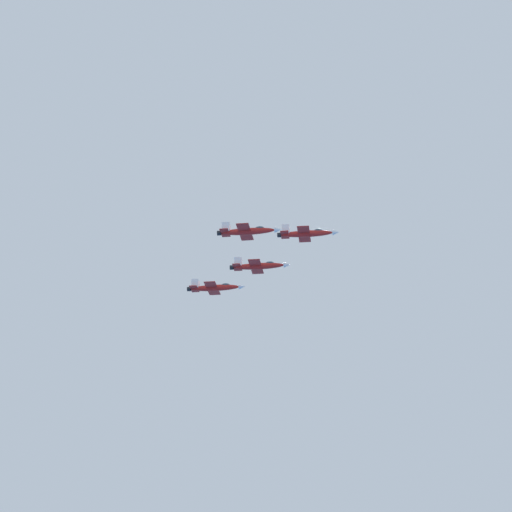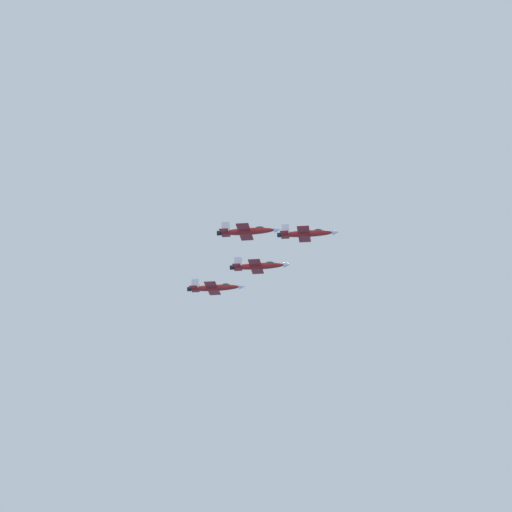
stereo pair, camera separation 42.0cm
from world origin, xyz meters
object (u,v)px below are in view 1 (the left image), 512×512
(jet_left_wingman, at_px, (259,266))
(jet_left_outer, at_px, (215,288))
(jet_lead, at_px, (307,233))
(jet_right_wingman, at_px, (248,231))

(jet_left_wingman, height_order, jet_left_outer, jet_left_wingman)
(jet_lead, relative_size, jet_right_wingman, 1.01)
(jet_lead, distance_m, jet_left_outer, 33.69)
(jet_lead, xyz_separation_m, jet_right_wingman, (4.11, -16.21, -3.81))
(jet_left_outer, bearing_deg, jet_left_wingman, -39.94)
(jet_right_wingman, height_order, jet_left_outer, jet_right_wingman)
(jet_lead, bearing_deg, jet_right_wingman, -139.95)
(jet_left_wingman, relative_size, jet_left_outer, 0.99)
(jet_lead, relative_size, jet_left_outer, 0.96)
(jet_lead, bearing_deg, jet_left_outer, 139.32)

